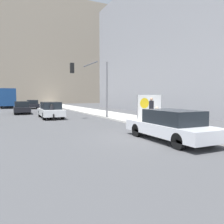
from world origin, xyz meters
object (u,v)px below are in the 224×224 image
Objects in this scene: seated_protester at (157,116)px; car_on_road_nearest at (51,110)px; car_on_road_distant at (32,104)px; motorcycle_on_road at (52,113)px; protest_banner at (149,107)px; jogger_on_sidewalk at (151,110)px; parked_car_curbside at (171,125)px; car_on_road_midblock at (22,107)px; city_bus_on_road at (8,97)px; traffic_light_pole at (93,79)px.

seated_protester is 0.26× the size of car_on_road_nearest.
car_on_road_distant is 2.05× the size of motorcycle_on_road.
motorcycle_on_road is at bearing 147.84° from protest_banner.
seated_protester is 27.19m from car_on_road_distant.
car_on_road_nearest is (-5.82, 7.54, -0.30)m from jogger_on_sidewalk.
car_on_road_midblock is (-5.32, 19.60, 0.02)m from parked_car_curbside.
jogger_on_sidewalk is at bearing -73.28° from city_bus_on_road.
car_on_road_nearest is 2.33× the size of motorcycle_on_road.
protest_banner reaches higher than car_on_road_distant.
car_on_road_midblock is (-9.01, 12.61, -0.46)m from protest_banner.
protest_banner is at bearing -44.94° from traffic_light_pole.
parked_car_curbside is at bearing -76.22° from car_on_road_nearest.
motorcycle_on_road is (-3.47, 0.89, -2.96)m from traffic_light_pole.
car_on_road_nearest is at bearing -89.62° from car_on_road_distant.
car_on_road_distant is at bearing 99.93° from traffic_light_pole.
car_on_road_midblock is at bearing 107.81° from car_on_road_nearest.
car_on_road_nearest reaches higher than car_on_road_midblock.
car_on_road_distant is (-0.11, 17.30, -0.03)m from car_on_road_nearest.
car_on_road_distant is 0.34× the size of city_bus_on_road.
city_bus_on_road is at bearing 98.71° from car_on_road_nearest.
car_on_road_distant is 18.74m from motorcycle_on_road.
city_bus_on_road is (-1.52, 17.35, 1.18)m from car_on_road_midblock.
seated_protester is 0.10× the size of city_bus_on_road.
car_on_road_distant is (-3.44, 19.63, -2.81)m from traffic_light_pole.
city_bus_on_road reaches higher than jogger_on_sidewalk.
jogger_on_sidewalk is 0.36× the size of traffic_light_pole.
car_on_road_midblock is 10.73m from car_on_road_distant.
city_bus_on_road is (-3.70, 24.12, 1.15)m from car_on_road_nearest.
city_bus_on_road is at bearing -38.03° from jogger_on_sidewalk.
car_on_road_midblock is (-7.12, 16.18, -0.08)m from seated_protester.
protest_banner is 9.00m from car_on_road_nearest.
protest_banner is 0.50× the size of car_on_road_nearest.
car_on_road_midblock is 2.29× the size of motorcycle_on_road.
car_on_road_nearest is 24.43m from city_bus_on_road.
car_on_road_nearest is at bearing -72.19° from car_on_road_midblock.
city_bus_on_road is (-3.58, 6.82, 1.19)m from car_on_road_distant.
city_bus_on_road is at bearing 117.71° from car_on_road_distant.
car_on_road_nearest is at bearing 144.96° from traffic_light_pole.
parked_car_curbside reaches higher than motorcycle_on_road.
jogger_on_sidewalk reaches higher than car_on_road_midblock.
traffic_light_pole is 4.65m from motorcycle_on_road.
motorcycle_on_road is (-0.04, -18.74, -0.15)m from car_on_road_distant.
jogger_on_sidewalk is at bearing -120.86° from protest_banner.
jogger_on_sidewalk is at bearing -45.63° from motorcycle_on_road.
car_on_road_distant is at bearing 94.22° from seated_protester.
protest_banner reaches higher than car_on_road_midblock.
car_on_road_distant is at bearing -41.33° from jogger_on_sidewalk.
traffic_light_pole is (-3.51, 3.51, 2.35)m from protest_banner.
traffic_light_pole is 27.41m from city_bus_on_road.
motorcycle_on_road is (2.03, -8.21, -0.16)m from car_on_road_midblock.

